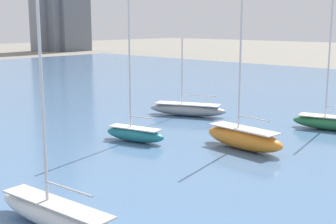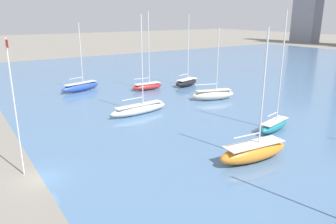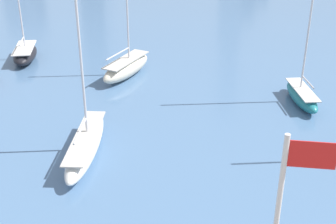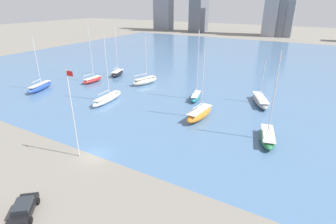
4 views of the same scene
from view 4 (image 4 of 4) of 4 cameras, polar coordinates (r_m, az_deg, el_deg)
The scene contains 13 objects.
ground_plane at distance 41.81m, azimuth -15.71°, elevation -9.06°, with size 500.00×500.00×0.00m, color gray.
harbor_water at distance 99.98m, azimuth 13.87°, elevation 9.94°, with size 180.00×140.00×0.00m.
flag_pole at distance 39.14m, azimuth -20.00°, elevation -0.08°, with size 1.24×0.14×13.33m.
sailboat_green at distance 46.62m, azimuth 20.87°, elevation -4.98°, with size 4.33×8.71×14.83m.
sailboat_orange at distance 51.89m, azimuth 6.86°, elevation -0.40°, with size 3.27×8.93×14.07m.
sailboat_blue at distance 75.91m, azimuth -26.11°, elevation 4.93°, with size 4.31×9.08×13.71m.
sailboat_teal at distance 62.03m, azimuth 6.10°, elevation 3.48°, with size 3.23×6.99×15.84m.
sailboat_gray at distance 62.79m, azimuth 19.48°, elevation 2.40°, with size 6.42×10.33×9.93m.
sailboat_white at distance 61.78m, azimuth -13.05°, elevation 2.90°, with size 2.72×10.31×15.33m.
sailboat_black at distance 83.59m, azimuth -11.00°, elevation 8.35°, with size 4.11×7.06×15.30m.
sailboat_cream at distance 73.75m, azimuth -5.04°, elevation 6.80°, with size 4.65×8.36×13.00m.
sailboat_red at distance 78.26m, azimuth -16.15°, elevation 6.84°, with size 2.30×6.93×15.91m.
parked_sedan_black at distance 34.18m, azimuth -28.94°, elevation -17.92°, with size 4.57×4.88×1.54m.
Camera 4 is at (26.59, -23.92, 21.66)m, focal length 28.00 mm.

